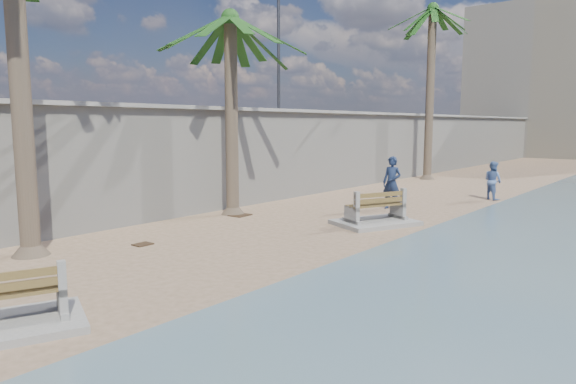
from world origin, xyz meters
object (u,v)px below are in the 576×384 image
Objects in this scene: bench_far at (375,211)px; person_a at (392,179)px; palm_back at (433,12)px; person_b at (493,178)px; palm_mid at (230,20)px; bench_near at (3,305)px.

person_a is at bearing 109.38° from bench_far.
person_a is (3.35, -10.33, -7.85)m from palm_back.
bench_far is at bearing 110.75° from person_b.
bench_far is at bearing 17.29° from palm_mid.
palm_mid is 11.93m from person_b.
bench_near is at bearing -79.87° from palm_back.
palm_mid reaches higher than person_b.
person_a is at bearing 93.80° from bench_near.
person_b is at bearing -46.60° from palm_back.
bench_near is 10.49m from bench_far.
bench_near is 13.43m from person_a.
person_a is (3.61, 4.33, -5.23)m from palm_mid.
bench_far is 3.14m from person_a.
bench_near is at bearing -90.70° from bench_far.
palm_back is at bearing 100.13° from bench_near.
palm_mid is at bearing -162.71° from bench_far.
bench_near is 18.10m from person_b.
bench_near is 1.50× the size of person_b.
person_b is at bearing 67.79° from person_a.
palm_back is (-4.24, 23.72, 8.53)m from bench_near.
palm_back is 4.63× the size of person_a.
bench_near is 11.71m from palm_mid.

